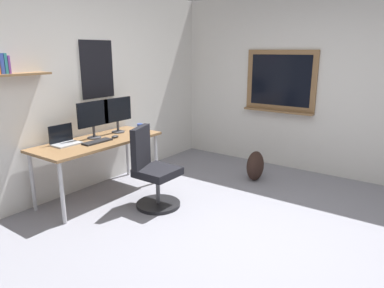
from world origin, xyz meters
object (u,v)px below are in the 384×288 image
keyboard (97,142)px  computer_mouse (115,137)px  office_chair (153,173)px  coffee_mug (140,127)px  laptop (64,140)px  backpack (255,166)px  monitor_secondary (118,112)px  monitor_primary (93,117)px  desk (98,145)px

keyboard → computer_mouse: 0.28m
office_chair → coffee_mug: (0.54, 0.71, 0.36)m
keyboard → computer_mouse: (0.28, -0.00, 0.01)m
laptop → backpack: size_ratio=0.73×
monitor_secondary → coffee_mug: bearing=-29.1°
computer_mouse → monitor_secondary: bearing=39.0°
computer_mouse → keyboard: bearing=180.0°
office_chair → monitor_primary: (-0.12, 0.85, 0.59)m
monitor_primary → monitor_secondary: (0.40, 0.00, 0.00)m
office_chair → computer_mouse: bearing=86.2°
backpack → laptop: bearing=143.0°
keyboard → backpack: 2.19m
desk → keyboard: size_ratio=4.33×
monitor_secondary → computer_mouse: (-0.24, -0.20, -0.25)m
monitor_primary → backpack: (1.59, -1.46, -0.78)m
office_chair → keyboard: (-0.24, 0.66, 0.33)m
desk → monitor_primary: size_ratio=3.45×
desk → computer_mouse: 0.23m
laptop → coffee_mug: 1.08m
monitor_primary → computer_mouse: size_ratio=4.46×
desk → computer_mouse: computer_mouse is taller
desk → backpack: size_ratio=3.77×
desk → laptop: 0.41m
computer_mouse → backpack: bearing=-41.3°
monitor_primary → keyboard: size_ratio=1.25×
coffee_mug → backpack: coffee_mug is taller
office_chair → keyboard: office_chair is taller
desk → keyboard: keyboard is taller
desk → coffee_mug: 0.71m
office_chair → computer_mouse: office_chair is taller
desk → monitor_primary: bearing=70.0°
office_chair → backpack: bearing=-22.3°
office_chair → coffee_mug: size_ratio=10.33×
laptop → computer_mouse: 0.61m
desk → monitor_secondary: monitor_secondary is taller
monitor_primary → backpack: bearing=-42.4°
monitor_secondary → keyboard: monitor_secondary is taller
desk → office_chair: (0.16, -0.74, -0.25)m
desk → laptop: size_ratio=5.17×
laptop → keyboard: laptop is taller
coffee_mug → backpack: size_ratio=0.22×
laptop → backpack: (2.00, -1.51, -0.57)m
monitor_secondary → backpack: (1.19, -1.46, -0.78)m
desk → monitor_secondary: size_ratio=3.45×
keyboard → computer_mouse: size_ratio=3.56×
monitor_secondary → office_chair: bearing=-108.4°
keyboard → desk: bearing=46.7°
laptop → monitor_secondary: 0.83m
office_chair → coffee_mug: office_chair is taller
desk → computer_mouse: (0.20, -0.08, 0.08)m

